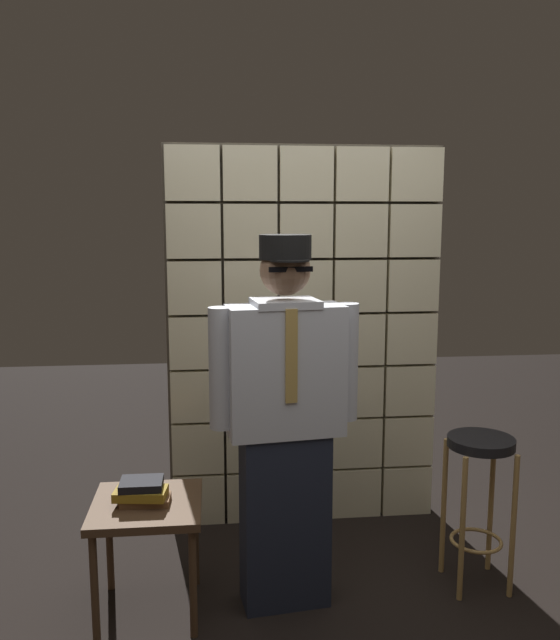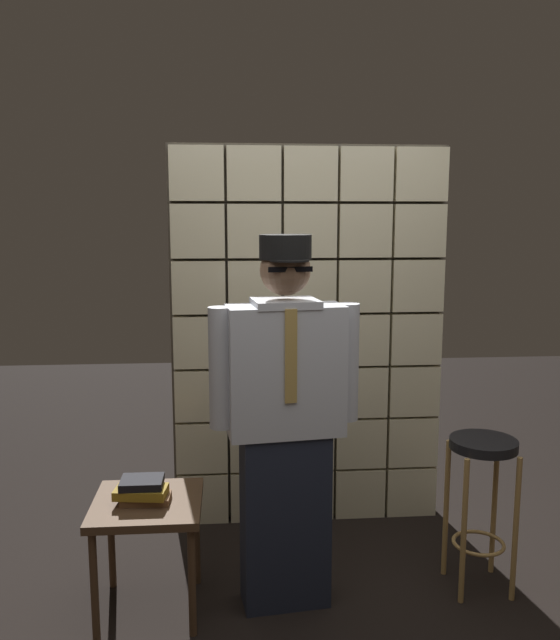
% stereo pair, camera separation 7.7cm
% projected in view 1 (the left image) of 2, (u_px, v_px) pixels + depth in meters
% --- Properties ---
extents(glass_block_wall, '(1.70, 0.10, 2.37)m').
position_uv_depth(glass_block_wall, '(305.00, 340.00, 4.04)').
color(glass_block_wall, beige).
rests_on(glass_block_wall, ground).
extents(standing_person, '(0.74, 0.34, 1.84)m').
position_uv_depth(standing_person, '(285.00, 418.00, 3.15)').
color(standing_person, '#1E2333').
rests_on(standing_person, ground).
extents(bar_stool, '(0.34, 0.34, 0.81)m').
position_uv_depth(bar_stool, '(479.00, 476.00, 3.36)').
color(bar_stool, black).
rests_on(bar_stool, ground).
extents(side_table, '(0.52, 0.52, 0.57)m').
position_uv_depth(side_table, '(147.00, 517.00, 3.14)').
color(side_table, '#513823').
rests_on(side_table, ground).
extents(book_stack, '(0.27, 0.18, 0.11)m').
position_uv_depth(book_stack, '(142.00, 492.00, 3.10)').
color(book_stack, brown).
rests_on(book_stack, side_table).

